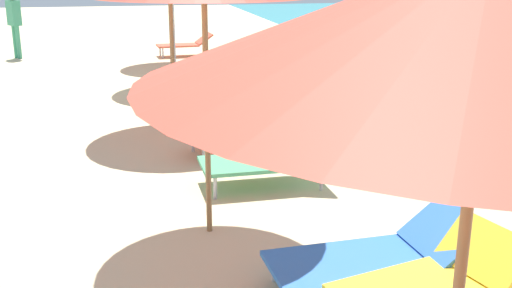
# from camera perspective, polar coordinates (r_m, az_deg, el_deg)

# --- Properties ---
(umbrella_third) EXTENTS (2.60, 2.60, 2.45)m
(umbrella_third) POSITION_cam_1_polar(r_m,az_deg,el_deg) (2.42, 20.71, 11.03)
(umbrella_third) COLOR olive
(umbrella_third) RESTS_ON ground
(lounger_third_shoreside) EXTENTS (1.37, 0.94, 0.60)m
(lounger_third_shoreside) POSITION_cam_1_polar(r_m,az_deg,el_deg) (4.34, 16.13, -12.15)
(lounger_third_shoreside) COLOR yellow
(lounger_third_shoreside) RESTS_ON ground
(lounger_fourth_shoreside) EXTENTS (1.38, 0.68, 0.60)m
(lounger_fourth_shoreside) POSITION_cam_1_polar(r_m,az_deg,el_deg) (6.61, 1.05, -1.32)
(lounger_fourth_shoreside) COLOR #4CA572
(lounger_fourth_shoreside) RESTS_ON ground
(lounger_fourth_inland) EXTENTS (1.58, 0.75, 0.56)m
(lounger_fourth_inland) POSITION_cam_1_polar(r_m,az_deg,el_deg) (4.67, 11.13, -10.03)
(lounger_fourth_inland) COLOR blue
(lounger_fourth_inland) RESTS_ON ground
(lounger_fifth_shoreside) EXTENTS (1.52, 0.67, 0.54)m
(lounger_fifth_shoreside) POSITION_cam_1_polar(r_m,az_deg,el_deg) (9.91, -3.53, 4.54)
(lounger_fifth_shoreside) COLOR blue
(lounger_fifth_shoreside) RESTS_ON ground
(lounger_fifth_inland) EXTENTS (1.47, 0.82, 0.59)m
(lounger_fifth_inland) POSITION_cam_1_polar(r_m,az_deg,el_deg) (7.76, -0.93, 1.40)
(lounger_fifth_inland) COLOR #D8593F
(lounger_fifth_inland) RESTS_ON ground
(lounger_sixth_shoreside) EXTENTS (1.38, 0.82, 0.64)m
(lounger_sixth_shoreside) POSITION_cam_1_polar(r_m,az_deg,el_deg) (13.16, -3.28, 7.61)
(lounger_sixth_shoreside) COLOR #D8593F
(lounger_sixth_shoreside) RESTS_ON ground
(lounger_sixth_inland) EXTENTS (1.69, 0.89, 0.59)m
(lounger_sixth_inland) POSITION_cam_1_polar(r_m,az_deg,el_deg) (11.00, -3.16, 5.89)
(lounger_sixth_inland) COLOR #D8593F
(lounger_sixth_inland) RESTS_ON ground
(lounger_farthest_shoreside) EXTENTS (1.45, 0.71, 0.57)m
(lounger_farthest_shoreside) POSITION_cam_1_polar(r_m,az_deg,el_deg) (16.12, -6.58, 9.24)
(lounger_farthest_shoreside) COLOR #D8593F
(lounger_farthest_shoreside) RESTS_ON ground
(person_walking_near) EXTENTS (0.38, 0.42, 1.65)m
(person_walking_near) POSITION_cam_1_polar(r_m,az_deg,el_deg) (16.69, -21.55, 10.84)
(person_walking_near) COLOR #3F9972
(person_walking_near) RESTS_ON ground
(cooler_box) EXTENTS (0.53, 0.39, 0.32)m
(cooler_box) POSITION_cam_1_polar(r_m,az_deg,el_deg) (9.16, 8.60, 2.61)
(cooler_box) COLOR red
(cooler_box) RESTS_ON ground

